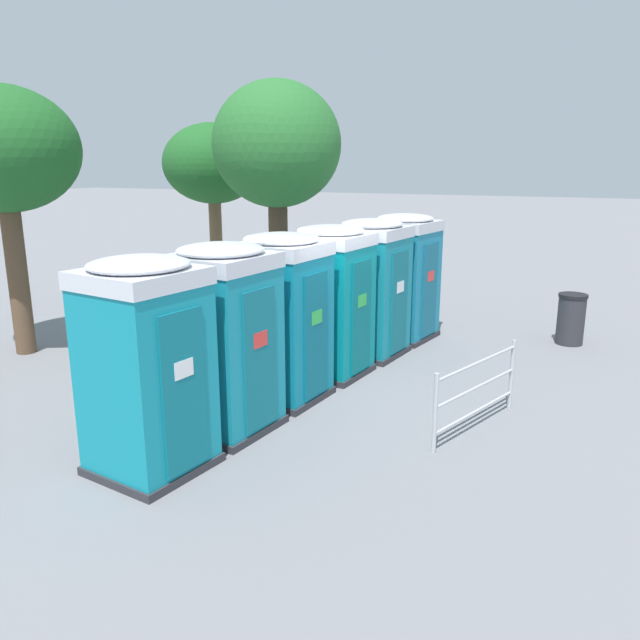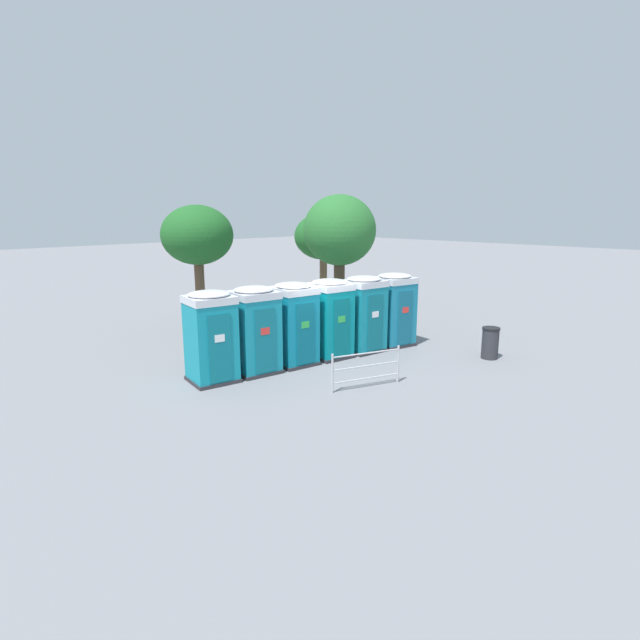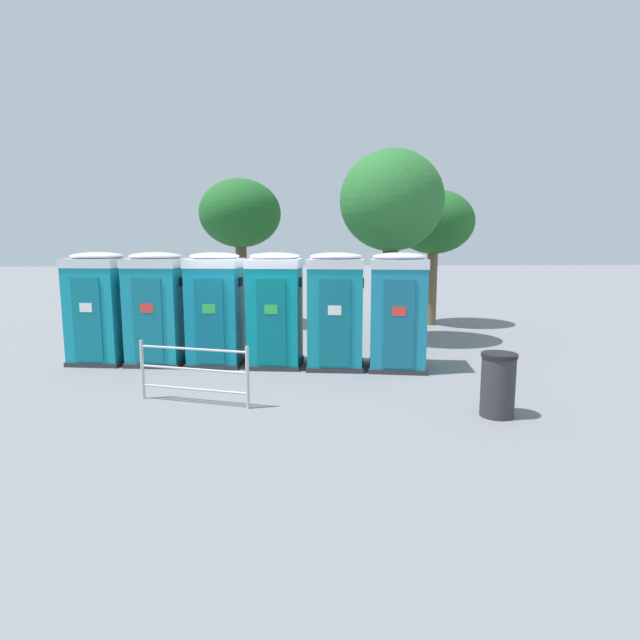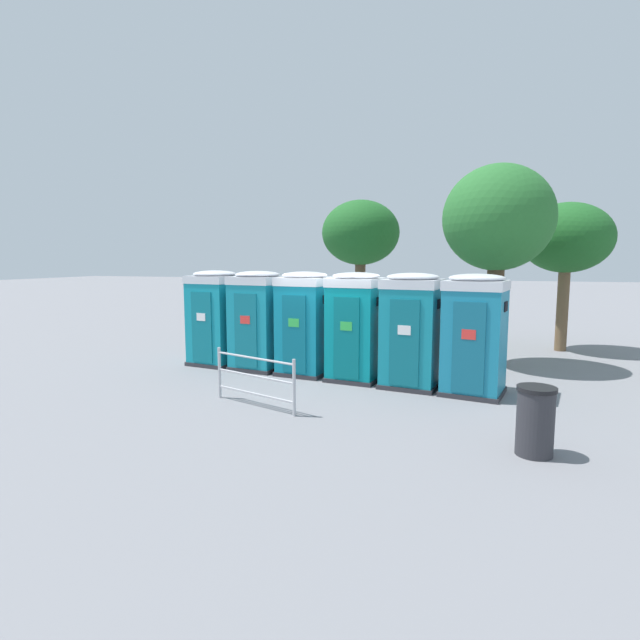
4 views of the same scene
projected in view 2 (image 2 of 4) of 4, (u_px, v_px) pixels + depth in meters
ground_plane at (310, 359)px, 15.96m from camera, size 120.00×120.00×0.00m
portapotty_0 at (211, 336)px, 13.61m from camera, size 1.41×1.38×2.54m
portapotty_1 at (255, 330)px, 14.38m from camera, size 1.38×1.36×2.54m
portapotty_2 at (294, 323)px, 15.17m from camera, size 1.32×1.34×2.54m
portapotty_3 at (330, 318)px, 15.92m from camera, size 1.32×1.35×2.54m
portapotty_4 at (363, 313)px, 16.65m from camera, size 1.39×1.36×2.54m
portapotty_5 at (394, 309)px, 17.39m from camera, size 1.43×1.41×2.54m
street_tree_0 at (340, 232)px, 19.33m from camera, size 2.82×2.82×5.27m
street_tree_1 at (197, 237)px, 18.63m from camera, size 2.67×2.67×4.87m
street_tree_2 at (323, 237)px, 22.96m from camera, size 2.69×2.69×4.55m
trash_can at (490, 343)px, 15.92m from camera, size 0.55×0.55×1.01m
event_barrier at (366, 367)px, 13.26m from camera, size 1.94×0.75×1.05m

